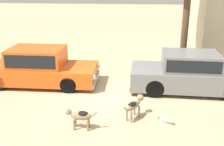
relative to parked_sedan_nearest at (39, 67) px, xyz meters
The scene contains 6 objects.
ground_plane 2.79m from the parked_sedan_nearest, 26.16° to the right, with size 80.00×80.00×0.00m, color tan.
parked_sedan_nearest is the anchor object (origin of this frame).
parked_sedan_second 5.85m from the parked_sedan_nearest, ahead, with size 4.56×1.87×1.46m.
stray_dog_spotted 4.02m from the parked_sedan_nearest, 54.01° to the right, with size 0.94×0.24×0.62m.
stray_dog_tan 4.56m from the parked_sedan_nearest, 32.62° to the right, with size 0.63×0.98×0.68m.
stray_cat 5.50m from the parked_sedan_nearest, 28.91° to the right, with size 0.48×0.50×0.16m.
Camera 1 is at (1.47, -8.51, 3.94)m, focal length 42.80 mm.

